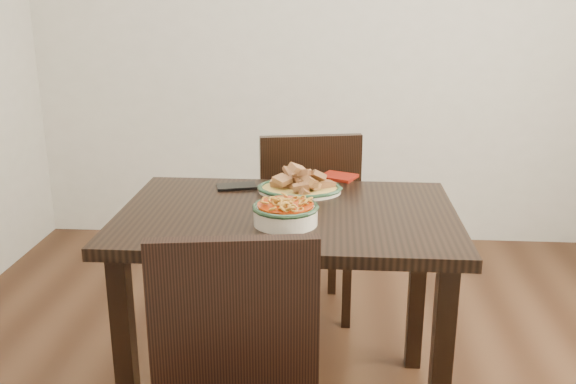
# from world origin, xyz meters

# --- Properties ---
(wall_back) EXTENTS (3.50, 0.10, 2.60)m
(wall_back) POSITION_xyz_m (0.00, 1.75, 1.30)
(wall_back) COLOR silver
(wall_back) RESTS_ON ground
(wall_front) EXTENTS (3.50, 0.10, 2.60)m
(wall_front) POSITION_xyz_m (0.00, -1.75, 1.30)
(wall_front) COLOR silver
(wall_front) RESTS_ON ground
(dining_table) EXTENTS (1.12, 0.75, 0.75)m
(dining_table) POSITION_xyz_m (-0.13, 0.03, 0.64)
(dining_table) COLOR black
(dining_table) RESTS_ON ground
(chair_far) EXTENTS (0.49, 0.49, 0.89)m
(chair_far) POSITION_xyz_m (-0.10, 0.68, 0.50)
(chair_far) COLOR black
(chair_far) RESTS_ON ground
(fish_plate) EXTENTS (0.30, 0.23, 0.11)m
(fish_plate) POSITION_xyz_m (-0.10, 0.25, 0.79)
(fish_plate) COLOR #F1E6CB
(fish_plate) RESTS_ON dining_table
(noodle_bowl) EXTENTS (0.21, 0.21, 0.08)m
(noodle_bowl) POSITION_xyz_m (-0.13, -0.09, 0.79)
(noodle_bowl) COLOR beige
(noodle_bowl) RESTS_ON dining_table
(smartphone) EXTENTS (0.16, 0.11, 0.01)m
(smartphone) POSITION_xyz_m (-0.34, 0.28, 0.76)
(smartphone) COLOR black
(smartphone) RESTS_ON dining_table
(napkin) EXTENTS (0.16, 0.15, 0.01)m
(napkin) POSITION_xyz_m (0.04, 0.44, 0.76)
(napkin) COLOR maroon
(napkin) RESTS_ON dining_table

